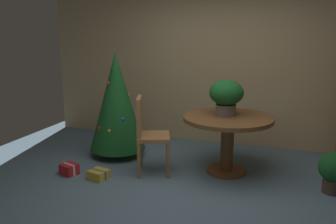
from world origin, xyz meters
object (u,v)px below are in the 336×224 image
Objects in this scene: holiday_tree at (117,102)px; round_dining_table at (228,129)px; gift_box_gold at (99,174)px; flower_vase at (226,95)px; gift_box_red at (69,169)px; potted_plant at (334,170)px; wooden_chair_left at (147,131)px.

round_dining_table is at bearing -4.70° from holiday_tree.
round_dining_table is 1.74m from gift_box_gold.
holiday_tree is at bearing 177.81° from flower_vase.
flower_vase is 1.89× the size of gift_box_red.
flower_vase is 0.95× the size of potted_plant.
flower_vase is 1.12m from wooden_chair_left.
holiday_tree is 6.25× the size of gift_box_red.
gift_box_red is 0.92× the size of gift_box_gold.
holiday_tree is at bearing 144.33° from wooden_chair_left.
wooden_chair_left is at bearing -155.14° from flower_vase.
round_dining_table reaches higher than gift_box_red.
round_dining_table is at bearing 21.32° from gift_box_red.
potted_plant reaches higher than gift_box_red.
round_dining_table reaches higher than potted_plant.
holiday_tree is at bearing 73.62° from gift_box_red.
holiday_tree reaches higher than potted_plant.
round_dining_table is 0.75× the size of holiday_tree.
round_dining_table is 1.32m from potted_plant.
flower_vase is 0.46× the size of wooden_chair_left.
holiday_tree is 5.77× the size of gift_box_gold.
holiday_tree reaches higher than gift_box_gold.
potted_plant is at bearing -12.70° from flower_vase.
wooden_chair_left reaches higher than gift_box_gold.
flower_vase is 0.30× the size of holiday_tree.
flower_vase is at bearing 23.76° from gift_box_red.
wooden_chair_left reaches higher than round_dining_table.
flower_vase reaches higher than round_dining_table.
holiday_tree is at bearing 175.30° from round_dining_table.
wooden_chair_left is (-0.97, -0.35, -0.02)m from round_dining_table.
potted_plant is at bearing -6.97° from holiday_tree.
round_dining_table is 0.45m from flower_vase.
wooden_chair_left is 2.09× the size of potted_plant.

